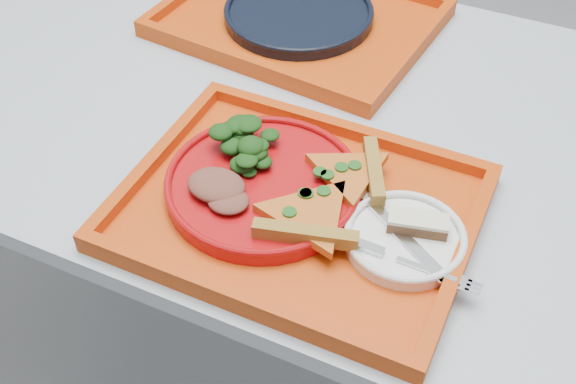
# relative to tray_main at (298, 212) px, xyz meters

# --- Properties ---
(ground) EXTENTS (10.00, 10.00, 0.00)m
(ground) POSITION_rel_tray_main_xyz_m (-0.11, 0.21, -0.76)
(ground) COLOR gray
(ground) RESTS_ON ground
(table) EXTENTS (1.60, 0.80, 0.75)m
(table) POSITION_rel_tray_main_xyz_m (-0.11, 0.21, -0.08)
(table) COLOR #9EA6B2
(table) RESTS_ON ground
(tray_main) EXTENTS (0.45, 0.35, 0.01)m
(tray_main) POSITION_rel_tray_main_xyz_m (0.00, 0.00, 0.00)
(tray_main) COLOR #BE3B0A
(tray_main) RESTS_ON table
(tray_far) EXTENTS (0.48, 0.39, 0.01)m
(tray_far) POSITION_rel_tray_main_xyz_m (-0.19, 0.42, 0.00)
(tray_far) COLOR #BE3B0A
(tray_far) RESTS_ON table
(dinner_plate) EXTENTS (0.26, 0.26, 0.02)m
(dinner_plate) POSITION_rel_tray_main_xyz_m (-0.05, 0.01, 0.02)
(dinner_plate) COLOR #A90B0D
(dinner_plate) RESTS_ON tray_main
(side_plate) EXTENTS (0.15, 0.15, 0.01)m
(side_plate) POSITION_rel_tray_main_xyz_m (0.14, 0.00, 0.01)
(side_plate) COLOR white
(side_plate) RESTS_ON tray_main
(navy_plate) EXTENTS (0.26, 0.26, 0.02)m
(navy_plate) POSITION_rel_tray_main_xyz_m (-0.19, 0.42, 0.01)
(navy_plate) COLOR black
(navy_plate) RESTS_ON tray_far
(pizza_slice_a) EXTENTS (0.16, 0.17, 0.02)m
(pizza_slice_a) POSITION_rel_tray_main_xyz_m (0.03, -0.02, 0.03)
(pizza_slice_a) COLOR orange
(pizza_slice_a) RESTS_ON dinner_plate
(pizza_slice_b) EXTENTS (0.17, 0.16, 0.02)m
(pizza_slice_b) POSITION_rel_tray_main_xyz_m (0.04, 0.07, 0.03)
(pizza_slice_b) COLOR orange
(pizza_slice_b) RESTS_ON dinner_plate
(salad_heap) EXTENTS (0.09, 0.08, 0.05)m
(salad_heap) POSITION_rel_tray_main_xyz_m (-0.10, 0.05, 0.05)
(salad_heap) COLOR black
(salad_heap) RESTS_ON dinner_plate
(meat_portion) EXTENTS (0.08, 0.06, 0.02)m
(meat_portion) POSITION_rel_tray_main_xyz_m (-0.10, -0.03, 0.04)
(meat_portion) COLOR brown
(meat_portion) RESTS_ON dinner_plate
(dessert_bar) EXTENTS (0.08, 0.05, 0.02)m
(dessert_bar) POSITION_rel_tray_main_xyz_m (0.15, 0.02, 0.03)
(dessert_bar) COLOR #462B17
(dessert_bar) RESTS_ON side_plate
(knife) EXTENTS (0.16, 0.11, 0.01)m
(knife) POSITION_rel_tray_main_xyz_m (0.15, -0.00, 0.02)
(knife) COLOR silver
(knife) RESTS_ON side_plate
(fork) EXTENTS (0.19, 0.03, 0.01)m
(fork) POSITION_rel_tray_main_xyz_m (0.15, -0.04, 0.02)
(fork) COLOR silver
(fork) RESTS_ON side_plate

